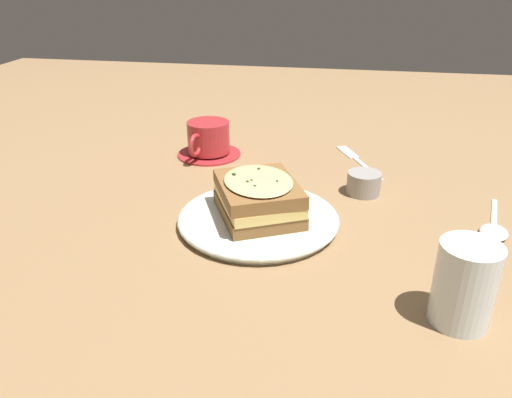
{
  "coord_description": "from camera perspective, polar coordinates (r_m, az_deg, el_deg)",
  "views": [
    {
      "loc": [
        -0.12,
        0.69,
        0.37
      ],
      "look_at": [
        0.0,
        0.03,
        0.04
      ],
      "focal_mm": 35.0,
      "sensor_mm": 36.0,
      "label": 1
    }
  ],
  "objects": [
    {
      "name": "dinner_plate",
      "position": [
        0.76,
        0.0,
        -2.25
      ],
      "size": [
        0.25,
        0.25,
        0.02
      ],
      "color": "silver",
      "rests_on": "ground_plane"
    },
    {
      "name": "water_glass",
      "position": [
        0.59,
        22.72,
        -8.97
      ],
      "size": [
        0.07,
        0.07,
        0.1
      ],
      "primitive_type": "cylinder",
      "color": "silver",
      "rests_on": "ground_plane"
    },
    {
      "name": "ground_plane",
      "position": [
        0.79,
        0.61,
        -1.93
      ],
      "size": [
        2.4,
        2.4,
        0.0
      ],
      "primitive_type": "plane",
      "color": "olive"
    },
    {
      "name": "sandwich",
      "position": [
        0.75,
        -0.0,
        0.22
      ],
      "size": [
        0.16,
        0.17,
        0.06
      ],
      "rotation": [
        0.0,
        0.0,
        2.03
      ],
      "color": "brown",
      "rests_on": "dinner_plate"
    },
    {
      "name": "condiment_pot",
      "position": [
        0.88,
        12.22,
        1.78
      ],
      "size": [
        0.06,
        0.06,
        0.04
      ],
      "primitive_type": "cylinder",
      "color": "gray",
      "rests_on": "ground_plane"
    },
    {
      "name": "spoon",
      "position": [
        0.82,
        25.56,
        -3.23
      ],
      "size": [
        0.06,
        0.16,
        0.01
      ],
      "rotation": [
        0.0,
        0.0,
        6.04
      ],
      "color": "silver",
      "rests_on": "ground_plane"
    },
    {
      "name": "fork",
      "position": [
        1.04,
        11.2,
        4.68
      ],
      "size": [
        0.09,
        0.18,
        0.0
      ],
      "rotation": [
        0.0,
        0.0,
        3.58
      ],
      "color": "silver",
      "rests_on": "ground_plane"
    },
    {
      "name": "teacup_with_saucer",
      "position": [
        1.03,
        -5.48,
        6.7
      ],
      "size": [
        0.13,
        0.14,
        0.07
      ],
      "rotation": [
        0.0,
        0.0,
        1.36
      ],
      "color": "#AD282D",
      "rests_on": "ground_plane"
    }
  ]
}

